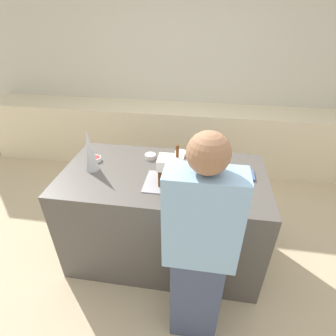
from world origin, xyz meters
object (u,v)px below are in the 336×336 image
at_px(decorative_tree, 90,151).
at_px(candy_bowl_beside_tree, 96,159).
at_px(candy_bowl_far_right, 150,156).
at_px(candy_bowl_far_left, 181,153).
at_px(baking_tray, 170,183).
at_px(cookbook, 242,175).
at_px(person, 199,251).
at_px(gingerbread_house, 171,170).
at_px(candy_bowl_near_tray_left, 197,155).

distance_m(decorative_tree, candy_bowl_beside_tree, 0.22).
xyz_separation_m(decorative_tree, candy_bowl_far_right, (0.46, 0.26, -0.16)).
bearing_deg(candy_bowl_beside_tree, decorative_tree, -80.29).
xyz_separation_m(decorative_tree, candy_bowl_beside_tree, (-0.03, 0.15, -0.16)).
bearing_deg(candy_bowl_far_left, candy_bowl_far_right, -159.44).
bearing_deg(baking_tray, candy_bowl_far_left, 86.18).
xyz_separation_m(candy_bowl_far_right, cookbook, (0.82, -0.17, -0.01)).
relative_size(candy_bowl_far_right, cookbook, 0.53).
xyz_separation_m(candy_bowl_beside_tree, person, (0.99, -0.83, -0.10)).
height_order(baking_tray, decorative_tree, decorative_tree).
height_order(gingerbread_house, person, person).
height_order(candy_bowl_beside_tree, cookbook, candy_bowl_beside_tree).
bearing_deg(person, cookbook, 67.97).
bearing_deg(gingerbread_house, decorative_tree, 171.27).
height_order(candy_bowl_far_right, person, person).
bearing_deg(candy_bowl_near_tray_left, gingerbread_house, -111.82).
bearing_deg(candy_bowl_far_right, candy_bowl_beside_tree, -166.27).
xyz_separation_m(gingerbread_house, decorative_tree, (-0.70, 0.11, 0.05)).
height_order(candy_bowl_far_left, cookbook, candy_bowl_far_left).
height_order(gingerbread_house, candy_bowl_beside_tree, gingerbread_house).
relative_size(baking_tray, candy_bowl_far_right, 4.07).
distance_m(candy_bowl_far_left, candy_bowl_near_tray_left, 0.15).
relative_size(baking_tray, candy_bowl_far_left, 3.61).
bearing_deg(candy_bowl_far_left, candy_bowl_beside_tree, -163.73).
height_order(decorative_tree, person, person).
distance_m(gingerbread_house, candy_bowl_far_right, 0.46).
height_order(candy_bowl_far_right, candy_bowl_beside_tree, candy_bowl_far_right).
xyz_separation_m(baking_tray, candy_bowl_far_left, (0.03, 0.48, 0.02)).
bearing_deg(person, baking_tray, 114.70).
bearing_deg(gingerbread_house, baking_tray, -152.98).
relative_size(gingerbread_house, candy_bowl_beside_tree, 3.49).
xyz_separation_m(candy_bowl_far_left, candy_bowl_near_tray_left, (0.15, -0.02, 0.00)).
relative_size(decorative_tree, candy_bowl_near_tray_left, 3.40).
height_order(candy_bowl_beside_tree, candy_bowl_far_left, same).
height_order(candy_bowl_far_right, candy_bowl_far_left, candy_bowl_far_right).
relative_size(candy_bowl_far_right, person, 0.06).
distance_m(candy_bowl_beside_tree, candy_bowl_far_left, 0.79).
relative_size(baking_tray, person, 0.25).
distance_m(gingerbread_house, candy_bowl_beside_tree, 0.78).
distance_m(gingerbread_house, person, 0.67).
xyz_separation_m(baking_tray, candy_bowl_beside_tree, (-0.73, 0.25, 0.02)).
bearing_deg(candy_bowl_near_tray_left, decorative_tree, -158.42).
bearing_deg(baking_tray, cookbook, 19.18).
bearing_deg(baking_tray, decorative_tree, 171.24).
bearing_deg(decorative_tree, cookbook, 4.20).
bearing_deg(cookbook, decorative_tree, -175.80).
bearing_deg(person, candy_bowl_far_left, 102.52).
bearing_deg(cookbook, candy_bowl_near_tray_left, 147.25).
bearing_deg(candy_bowl_beside_tree, baking_tray, -19.33).
height_order(decorative_tree, candy_bowl_far_left, decorative_tree).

